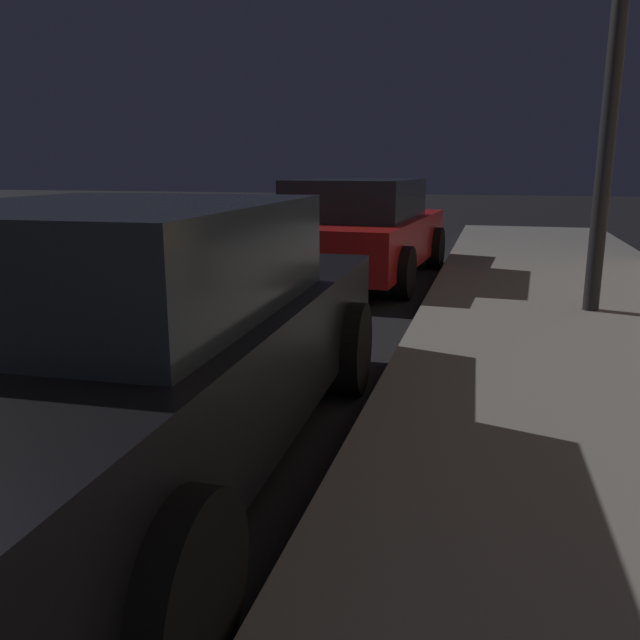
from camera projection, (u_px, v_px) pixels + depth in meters
car_black at (123, 340)px, 3.43m from camera, size 2.24×4.59×1.43m
car_red at (360, 230)px, 9.27m from camera, size 2.19×4.29×1.43m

